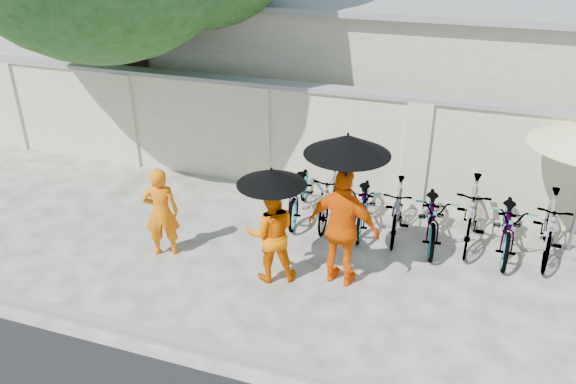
% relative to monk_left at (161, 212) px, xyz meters
% --- Properties ---
extents(ground, '(80.00, 80.00, 0.00)m').
position_rel_monk_left_xyz_m(ground, '(1.51, -0.16, -0.74)').
color(ground, beige).
extents(kerb, '(40.00, 0.16, 0.12)m').
position_rel_monk_left_xyz_m(kerb, '(1.51, -1.86, -0.68)').
color(kerb, gray).
rests_on(kerb, ground).
extents(compound_wall, '(20.00, 0.30, 2.00)m').
position_rel_monk_left_xyz_m(compound_wall, '(2.51, 3.04, 0.26)').
color(compound_wall, '#F1E9C4').
rests_on(compound_wall, ground).
extents(building_behind, '(14.00, 6.00, 3.20)m').
position_rel_monk_left_xyz_m(building_behind, '(3.51, 6.84, 0.86)').
color(building_behind, beige).
rests_on(building_behind, ground).
extents(monk_left, '(0.64, 0.54, 1.49)m').
position_rel_monk_left_xyz_m(monk_left, '(0.00, 0.00, 0.00)').
color(monk_left, orange).
rests_on(monk_left, ground).
extents(monk_center, '(0.91, 0.83, 1.52)m').
position_rel_monk_left_xyz_m(monk_center, '(1.85, -0.07, 0.02)').
color(monk_center, '#FF7000').
rests_on(monk_center, ground).
extents(parasol_center, '(0.98, 0.98, 0.95)m').
position_rel_monk_left_xyz_m(parasol_center, '(1.90, -0.15, 0.96)').
color(parasol_center, black).
rests_on(parasol_center, ground).
extents(monk_right, '(1.11, 0.58, 1.81)m').
position_rel_monk_left_xyz_m(monk_right, '(2.85, 0.16, 0.16)').
color(monk_right, '#FE6003').
rests_on(monk_right, ground).
extents(parasol_right, '(1.16, 1.16, 1.32)m').
position_rel_monk_left_xyz_m(parasol_right, '(2.87, 0.08, 1.47)').
color(parasol_right, black).
rests_on(parasol_right, ground).
extents(bike_0, '(0.87, 1.86, 0.94)m').
position_rel_monk_left_xyz_m(bike_0, '(1.65, 1.92, -0.27)').
color(bike_0, gray).
rests_on(bike_0, ground).
extents(bike_1, '(0.50, 1.65, 0.99)m').
position_rel_monk_left_xyz_m(bike_1, '(2.23, 1.86, -0.25)').
color(bike_1, gray).
rests_on(bike_1, ground).
extents(bike_2, '(0.80, 1.80, 0.91)m').
position_rel_monk_left_xyz_m(bike_2, '(2.82, 1.88, -0.29)').
color(bike_2, gray).
rests_on(bike_2, ground).
extents(bike_3, '(0.54, 1.62, 0.96)m').
position_rel_monk_left_xyz_m(bike_3, '(3.41, 1.78, -0.26)').
color(bike_3, gray).
rests_on(bike_3, ground).
extents(bike_4, '(0.86, 1.91, 0.97)m').
position_rel_monk_left_xyz_m(bike_4, '(3.99, 1.79, -0.26)').
color(bike_4, gray).
rests_on(bike_4, ground).
extents(bike_5, '(0.57, 1.83, 1.09)m').
position_rel_monk_left_xyz_m(bike_5, '(4.58, 1.95, -0.20)').
color(bike_5, gray).
rests_on(bike_5, ground).
extents(bike_6, '(0.70, 1.89, 0.98)m').
position_rel_monk_left_xyz_m(bike_6, '(5.17, 1.86, -0.25)').
color(bike_6, gray).
rests_on(bike_6, ground).
extents(bike_7, '(0.64, 1.78, 1.05)m').
position_rel_monk_left_xyz_m(bike_7, '(5.75, 1.91, -0.22)').
color(bike_7, gray).
rests_on(bike_7, ground).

